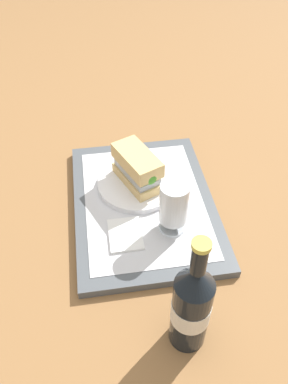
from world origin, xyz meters
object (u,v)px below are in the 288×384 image
object	(u,v)px
beer_glass	(174,206)
beer_bottle	(191,306)
sandwich	(138,168)
plate	(137,183)

from	to	relation	value
beer_glass	beer_bottle	bearing A→B (deg)	-5.06
sandwich	beer_glass	bearing A→B (deg)	-2.13
beer_glass	sandwich	bearing A→B (deg)	-158.83
sandwich	beer_glass	size ratio (longest dim) A/B	1.16
plate	sandwich	xyz separation A→B (m)	(0.00, 0.00, 0.05)
sandwich	beer_glass	world-z (taller)	beer_glass
plate	beer_glass	size ratio (longest dim) A/B	1.52
plate	beer_bottle	world-z (taller)	beer_bottle
plate	sandwich	size ratio (longest dim) A/B	1.31
plate	sandwich	bearing A→B (deg)	23.30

